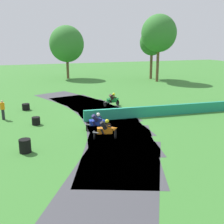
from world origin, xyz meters
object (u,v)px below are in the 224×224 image
object	(u,v)px
motorcycle_lead_orange	(106,129)
motorcycle_trailing_green	(112,100)
tire_stack_near	(25,146)
tire_stack_mid_b	(26,107)
motorcycle_chase_blue	(97,122)
tire_stack_mid_a	(36,121)
track_marshal	(3,110)

from	to	relation	value
motorcycle_lead_orange	motorcycle_trailing_green	bearing A→B (deg)	66.95
tire_stack_near	tire_stack_mid_b	bearing A→B (deg)	86.58
motorcycle_chase_blue	motorcycle_trailing_green	world-z (taller)	motorcycle_chase_blue
tire_stack_near	motorcycle_trailing_green	bearing A→B (deg)	46.12
tire_stack_mid_a	track_marshal	size ratio (longest dim) A/B	0.38
motorcycle_trailing_green	track_marshal	world-z (taller)	track_marshal
tire_stack_near	tire_stack_mid_a	world-z (taller)	tire_stack_near
motorcycle_lead_orange	tire_stack_near	size ratio (longest dim) A/B	2.13
motorcycle_chase_blue	tire_stack_mid_a	xyz separation A→B (m)	(-4.03, 2.95, -0.34)
motorcycle_lead_orange	tire_stack_near	xyz separation A→B (m)	(-5.11, -0.46, -0.26)
tire_stack_mid_a	tire_stack_mid_b	bearing A→B (deg)	95.14
motorcycle_chase_blue	motorcycle_trailing_green	size ratio (longest dim) A/B	1.01
track_marshal	tire_stack_mid_a	bearing A→B (deg)	-45.11
tire_stack_near	motorcycle_chase_blue	bearing A→B (deg)	25.07
motorcycle_lead_orange	track_marshal	xyz separation A→B (m)	(-6.41, 7.29, 0.16)
tire_stack_near	tire_stack_mid_b	xyz separation A→B (m)	(0.63, 10.46, -0.10)
tire_stack_mid_a	motorcycle_lead_orange	bearing A→B (deg)	-50.57
tire_stack_near	track_marshal	xyz separation A→B (m)	(-1.30, 7.74, 0.42)
motorcycle_trailing_green	tire_stack_mid_a	bearing A→B (deg)	-153.71
motorcycle_chase_blue	tire_stack_near	xyz separation A→B (m)	(-5.12, -2.39, -0.24)
tire_stack_near	tire_stack_mid_b	distance (m)	10.47
motorcycle_chase_blue	tire_stack_mid_b	bearing A→B (deg)	119.12
motorcycle_lead_orange	tire_stack_near	world-z (taller)	motorcycle_lead_orange
motorcycle_lead_orange	tire_stack_mid_b	distance (m)	10.96
motorcycle_trailing_green	tire_stack_mid_a	distance (m)	8.63
motorcycle_lead_orange	track_marshal	world-z (taller)	track_marshal
motorcycle_chase_blue	tire_stack_mid_a	size ratio (longest dim) A/B	2.71
tire_stack_mid_a	track_marshal	bearing A→B (deg)	134.89
motorcycle_lead_orange	motorcycle_chase_blue	xyz separation A→B (m)	(0.01, 1.94, -0.02)
motorcycle_trailing_green	tire_stack_mid_b	xyz separation A→B (m)	(-8.19, 1.29, -0.34)
motorcycle_chase_blue	tire_stack_near	size ratio (longest dim) A/B	2.12
motorcycle_chase_blue	tire_stack_mid_b	xyz separation A→B (m)	(-4.49, 8.06, -0.34)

